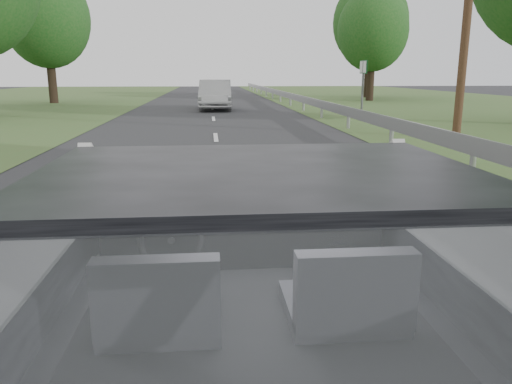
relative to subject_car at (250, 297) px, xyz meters
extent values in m
cube|color=black|center=(0.00, 0.00, 0.00)|extent=(1.80, 4.00, 1.45)
cube|color=black|center=(0.00, 0.62, 0.12)|extent=(1.58, 0.45, 0.30)
cube|color=black|center=(-0.40, -0.29, 0.16)|extent=(0.50, 0.72, 0.42)
cube|color=black|center=(0.40, -0.29, 0.16)|extent=(0.50, 0.72, 0.42)
torus|color=black|center=(-0.40, 0.33, 0.20)|extent=(0.36, 0.36, 0.04)
ellipsoid|color=slate|center=(0.22, 0.62, 0.36)|extent=(0.57, 0.26, 0.25)
cube|color=#A8A8A8|center=(4.30, 10.00, -0.15)|extent=(0.05, 90.00, 0.32)
imported|color=silver|center=(0.16, 23.50, 0.01)|extent=(1.87, 4.53, 1.48)
cube|color=#114E22|center=(6.57, 19.59, 0.44)|extent=(0.11, 0.94, 2.34)
cylinder|color=#533522|center=(6.83, 11.36, 2.83)|extent=(0.30, 0.30, 7.12)
camera|label=1|loc=(-0.18, -2.24, 1.06)|focal=35.00mm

